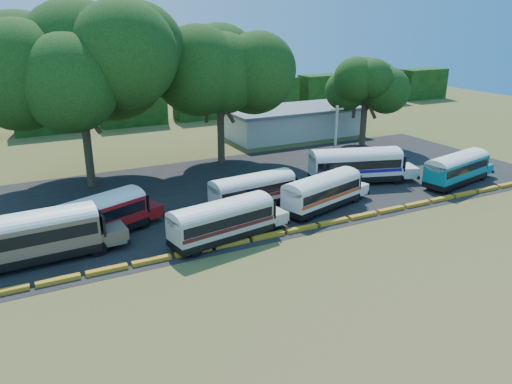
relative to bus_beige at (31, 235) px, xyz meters
name	(u,v)px	position (x,y,z in m)	size (l,w,h in m)	color
ground	(292,239)	(17.55, -4.59, -2.08)	(160.00, 160.00, 0.00)	#45531B
asphalt_strip	(237,191)	(18.55, 7.41, -2.07)	(64.00, 24.00, 0.02)	black
curb	(285,232)	(17.55, -3.59, -1.93)	(53.70, 0.45, 0.30)	gold
terminal_building	(292,122)	(35.55, 25.41, -0.04)	(19.00, 9.00, 4.00)	beige
treeline_backdrop	(132,106)	(17.55, 43.41, 0.92)	(130.00, 4.00, 6.00)	black
bus_beige	(31,235)	(0.00, 0.00, 0.00)	(11.15, 3.30, 3.62)	black
bus_red	(94,216)	(4.37, 1.97, -0.16)	(10.33, 6.15, 3.34)	black
bus_cream_west	(224,219)	(12.84, -2.64, -0.28)	(9.92, 3.95, 3.18)	black
bus_cream_east	(254,189)	(18.02, 2.61, -0.36)	(9.42, 3.13, 3.04)	black
bus_white_red	(323,190)	(23.11, -0.49, -0.30)	(9.81, 4.92, 3.14)	black
bus_white_blue	(357,164)	(30.27, 4.06, -0.04)	(11.26, 5.71, 3.60)	black
bus_teal	(458,167)	(38.88, -0.82, -0.25)	(9.96, 4.37, 3.18)	black
tree_west	(78,59)	(6.35, 15.28, 10.11)	(14.60, 14.60, 17.57)	#392C1C
tree_center	(219,66)	(21.06, 16.95, 8.84)	(12.13, 12.13, 15.40)	#392C1C
tree_east	(366,81)	(41.13, 16.82, 6.18)	(7.67, 7.67, 11.15)	#392C1C
utility_pole	(336,139)	(30.44, 8.13, 1.63)	(1.60, 0.30, 7.19)	gray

